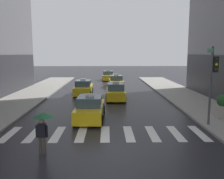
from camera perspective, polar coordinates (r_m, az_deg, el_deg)
ground_plane at (r=11.24m, az=-1.75°, el=-15.26°), size 160.00×160.00×0.00m
crosswalk_markings at (r=14.03m, az=-1.61°, el=-10.33°), size 11.30×2.80×0.01m
traffic_light_pole at (r=15.91m, az=22.61°, el=3.24°), size 0.44×0.84×4.80m
taxi_lead at (r=16.93m, az=-5.19°, el=-4.56°), size 2.03×4.59×1.80m
taxi_second at (r=24.20m, az=0.86°, el=-0.61°), size 1.95×4.55×1.80m
taxi_third at (r=27.13m, az=-6.73°, el=0.32°), size 1.96×4.55×1.80m
taxi_fourth at (r=33.00m, az=0.94°, el=1.80°), size 2.08×4.61×1.80m
taxi_fifth at (r=41.53m, az=-0.88°, el=3.16°), size 2.02×4.58×1.80m
pedestrian_with_umbrella at (r=11.30m, az=-15.89°, el=-7.29°), size 0.96×0.96×1.94m
planter_near_corner at (r=18.57m, az=24.64°, el=-3.67°), size 1.10×1.10×1.60m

